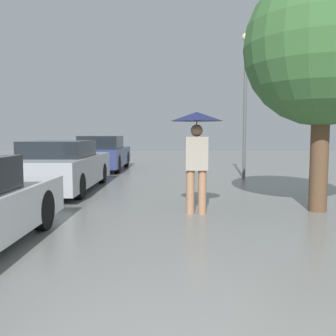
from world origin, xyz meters
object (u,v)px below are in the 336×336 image
at_px(parked_car_middle, 62,167).
at_px(tree, 323,48).
at_px(street_lamp, 245,88).
at_px(pedestrian, 197,137).
at_px(parked_car_farthest, 102,154).

distance_m(parked_car_middle, tree, 6.50).
bearing_deg(street_lamp, parked_car_middle, -153.52).
distance_m(tree, street_lamp, 5.12).
relative_size(pedestrian, tree, 0.41).
bearing_deg(parked_car_farthest, tree, -55.74).
distance_m(parked_car_farthest, street_lamp, 6.26).
relative_size(tree, street_lamp, 0.96).
xyz_separation_m(tree, street_lamp, (-0.38, 5.11, -0.10)).
relative_size(parked_car_middle, parked_car_farthest, 1.01).
xyz_separation_m(parked_car_farthest, street_lamp, (5.08, -2.91, 2.22)).
relative_size(pedestrian, street_lamp, 0.40).
relative_size(parked_car_middle, tree, 1.00).
relative_size(parked_car_farthest, street_lamp, 0.96).
xyz_separation_m(pedestrian, parked_car_middle, (-3.22, 2.83, -0.77)).
bearing_deg(pedestrian, parked_car_middle, 138.75).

